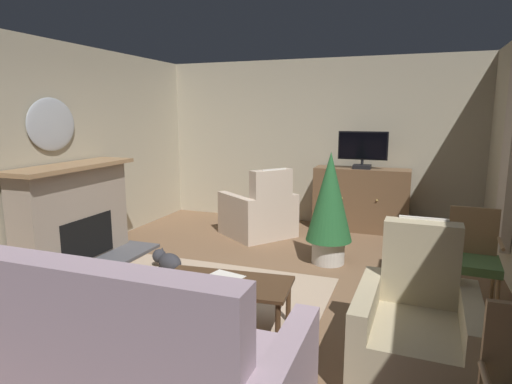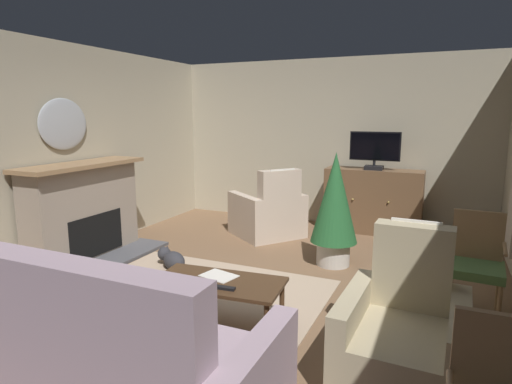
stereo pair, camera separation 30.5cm
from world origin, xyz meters
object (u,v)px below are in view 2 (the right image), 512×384
coffee_table (219,286)px  folded_newspaper (219,276)px  tv_cabinet (373,202)px  side_chair_beside_plant (475,261)px  armchair_near_window (403,336)px  potted_plant_tall_palm_by_window (335,204)px  sofa_floral (112,363)px  tv_remote (225,288)px  cat (172,259)px  wall_mirror_oval (63,124)px  television (375,150)px  fireplace (85,213)px  armchair_facing_sofa (269,214)px

coffee_table → folded_newspaper: bearing=116.7°
tv_cabinet → side_chair_beside_plant: bearing=-61.9°
armchair_near_window → potted_plant_tall_palm_by_window: bearing=115.8°
tv_cabinet → sofa_floral: (-0.75, -4.85, -0.12)m
tv_remote → cat: (-1.33, 1.15, -0.31)m
wall_mirror_oval → folded_newspaper: (2.61, -0.80, -1.27)m
wall_mirror_oval → armchair_near_window: wall_mirror_oval is taller
wall_mirror_oval → television: bearing=38.3°
tv_remote → armchair_near_window: bearing=-5.7°
fireplace → armchair_near_window: fireplace is taller
tv_cabinet → potted_plant_tall_palm_by_window: bearing=-96.4°
tv_remote → armchair_near_window: 1.39m
tv_cabinet → folded_newspaper: bearing=-102.1°
coffee_table → tv_remote: (0.14, -0.14, 0.06)m
sofa_floral → armchair_near_window: bearing=35.3°
armchair_near_window → potted_plant_tall_palm_by_window: (-1.00, 2.07, 0.43)m
fireplace → television: 4.15m
wall_mirror_oval → side_chair_beside_plant: size_ratio=0.78×
tv_remote → side_chair_beside_plant: size_ratio=0.18×
folded_newspaper → armchair_facing_sofa: size_ratio=0.24×
tv_remote → television: bearing=75.6°
folded_newspaper → cat: bearing=154.6°
wall_mirror_oval → coffee_table: wall_mirror_oval is taller
tv_remote → armchair_facing_sofa: armchair_facing_sofa is taller
television → armchair_facing_sofa: bearing=-150.5°
armchair_facing_sofa → cat: bearing=-106.3°
coffee_table → cat: (-1.19, 1.01, -0.26)m
sofa_floral → fireplace: bearing=137.9°
wall_mirror_oval → armchair_facing_sofa: wall_mirror_oval is taller
tv_remote → side_chair_beside_plant: side_chair_beside_plant is taller
tv_cabinet → cat: size_ratio=2.35×
wall_mirror_oval → armchair_facing_sofa: size_ratio=0.59×
potted_plant_tall_palm_by_window → tv_cabinet: bearing=83.6°
fireplace → coffee_table: 2.58m
coffee_table → side_chair_beside_plant: (2.01, 1.17, 0.14)m
tv_cabinet → tv_remote: 3.79m
armchair_near_window → potted_plant_tall_palm_by_window: potted_plant_tall_palm_by_window is taller
coffee_table → tv_cabinet: bearing=78.9°
wall_mirror_oval → television: (3.36, 2.66, -0.40)m
wall_mirror_oval → folded_newspaper: 3.01m
wall_mirror_oval → armchair_near_window: (4.18, -1.04, -1.37)m
armchair_facing_sofa → side_chair_beside_plant: bearing=-30.8°
armchair_facing_sofa → television: bearing=29.5°
television → tv_remote: 3.83m
coffee_table → sofa_floral: 1.25m
side_chair_beside_plant → potted_plant_tall_palm_by_window: potted_plant_tall_palm_by_window is taller
folded_newspaper → cat: (-1.15, 0.92, -0.31)m
coffee_table → folded_newspaper: size_ratio=3.83×
side_chair_beside_plant → wall_mirror_oval: bearing=-176.7°
television → sofa_floral: television is taller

